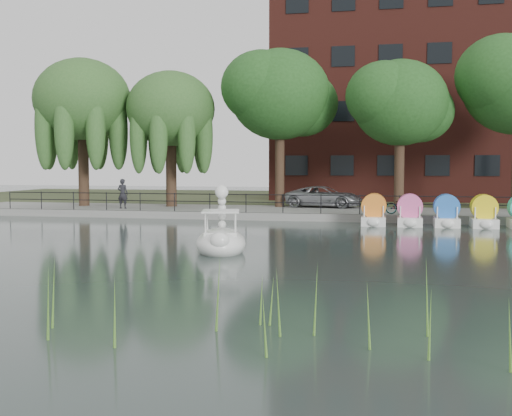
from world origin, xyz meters
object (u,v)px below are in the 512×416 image
(pedestrian, at_px, (123,191))
(swan_boat, at_px, (221,238))
(bicycle, at_px, (402,204))
(minivan, at_px, (324,195))

(pedestrian, xyz_separation_m, swan_boat, (9.56, -13.71, -0.90))
(bicycle, bearing_deg, minivan, 40.27)
(pedestrian, bearing_deg, swan_boat, 128.12)
(bicycle, height_order, swan_boat, swan_boat)
(pedestrian, distance_m, swan_boat, 16.74)
(pedestrian, bearing_deg, minivan, -159.67)
(bicycle, height_order, pedestrian, pedestrian)
(bicycle, xyz_separation_m, pedestrian, (-15.76, 0.80, 0.49))
(pedestrian, bearing_deg, bicycle, -179.65)
(bicycle, bearing_deg, pedestrian, 80.96)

